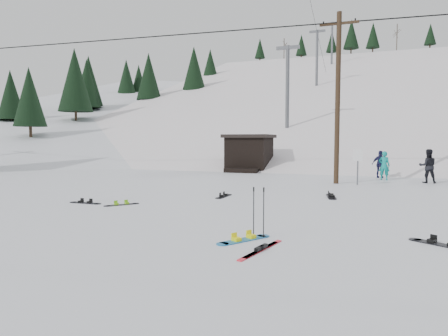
% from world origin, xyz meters
% --- Properties ---
extents(ground, '(200.00, 200.00, 0.00)m').
position_xyz_m(ground, '(0.00, 0.00, 0.00)').
color(ground, silver).
rests_on(ground, ground).
extents(ski_slope, '(60.00, 85.24, 65.97)m').
position_xyz_m(ski_slope, '(0.00, 55.00, -12.00)').
color(ski_slope, white).
rests_on(ski_slope, ground).
extents(ridge_left, '(47.54, 95.03, 58.38)m').
position_xyz_m(ridge_left, '(-36.00, 48.00, -11.00)').
color(ridge_left, silver).
rests_on(ridge_left, ground).
extents(treeline_left, '(20.00, 64.00, 10.00)m').
position_xyz_m(treeline_left, '(-34.00, 40.00, 0.00)').
color(treeline_left, black).
rests_on(treeline_left, ground).
extents(treeline_crest, '(50.00, 6.00, 10.00)m').
position_xyz_m(treeline_crest, '(0.00, 86.00, 0.00)').
color(treeline_crest, black).
rests_on(treeline_crest, ski_slope).
extents(utility_pole, '(2.00, 0.26, 9.00)m').
position_xyz_m(utility_pole, '(2.00, 14.00, 4.68)').
color(utility_pole, '#3A2819').
rests_on(utility_pole, ground).
extents(trail_sign, '(0.50, 0.09, 1.85)m').
position_xyz_m(trail_sign, '(3.10, 13.58, 1.27)').
color(trail_sign, '#595B60').
rests_on(trail_sign, ground).
extents(lift_hut, '(3.40, 4.10, 2.75)m').
position_xyz_m(lift_hut, '(-5.00, 20.94, 1.36)').
color(lift_hut, black).
rests_on(lift_hut, ground).
extents(lift_tower_near, '(2.20, 0.36, 8.00)m').
position_xyz_m(lift_tower_near, '(-4.00, 30.00, 7.86)').
color(lift_tower_near, '#595B60').
rests_on(lift_tower_near, ski_slope).
extents(lift_tower_mid, '(2.20, 0.36, 8.00)m').
position_xyz_m(lift_tower_mid, '(-4.00, 50.00, 14.36)').
color(lift_tower_mid, '#595B60').
rests_on(lift_tower_mid, ski_slope).
extents(lift_tower_far, '(2.20, 0.36, 8.00)m').
position_xyz_m(lift_tower_far, '(-4.00, 70.00, 20.86)').
color(lift_tower_far, '#595B60').
rests_on(lift_tower_far, ski_slope).
extents(hero_snowboard, '(0.94, 1.33, 0.11)m').
position_xyz_m(hero_snowboard, '(1.10, 0.65, 0.03)').
color(hero_snowboard, '#1C78B9').
rests_on(hero_snowboard, ground).
extents(hero_skis, '(0.48, 1.83, 0.10)m').
position_xyz_m(hero_skis, '(1.69, -0.02, 0.03)').
color(hero_skis, red).
rests_on(hero_skis, ground).
extents(ski_poles, '(0.33, 0.09, 1.21)m').
position_xyz_m(ski_poles, '(1.35, 1.01, 0.62)').
color(ski_poles, black).
rests_on(ski_poles, ground).
extents(board_scatter_a, '(1.35, 0.27, 0.09)m').
position_xyz_m(board_scatter_a, '(-6.03, 3.78, 0.02)').
color(board_scatter_a, black).
rests_on(board_scatter_a, ground).
extents(board_scatter_b, '(0.28, 1.42, 0.10)m').
position_xyz_m(board_scatter_b, '(-1.87, 7.18, 0.03)').
color(board_scatter_b, black).
rests_on(board_scatter_b, ground).
extents(board_scatter_c, '(0.88, 1.07, 0.09)m').
position_xyz_m(board_scatter_c, '(-4.55, 3.92, 0.02)').
color(board_scatter_c, black).
rests_on(board_scatter_c, ground).
extents(board_scatter_d, '(1.29, 0.89, 0.10)m').
position_xyz_m(board_scatter_d, '(5.33, 1.77, 0.03)').
color(board_scatter_d, black).
rests_on(board_scatter_d, ground).
extents(board_scatter_f, '(0.56, 1.65, 0.12)m').
position_xyz_m(board_scatter_f, '(2.27, 8.64, 0.03)').
color(board_scatter_f, black).
rests_on(board_scatter_f, ground).
extents(skier_teal, '(0.67, 0.50, 1.68)m').
position_xyz_m(skier_teal, '(4.44, 16.86, 0.84)').
color(skier_teal, '#0E8E86').
rests_on(skier_teal, ground).
extents(skier_dark, '(0.96, 0.78, 1.84)m').
position_xyz_m(skier_dark, '(6.61, 16.01, 0.92)').
color(skier_dark, black).
rests_on(skier_dark, ground).
extents(skier_navy, '(1.05, 0.61, 1.68)m').
position_xyz_m(skier_navy, '(4.25, 18.18, 0.84)').
color(skier_navy, '#1A1A41').
rests_on(skier_navy, ground).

